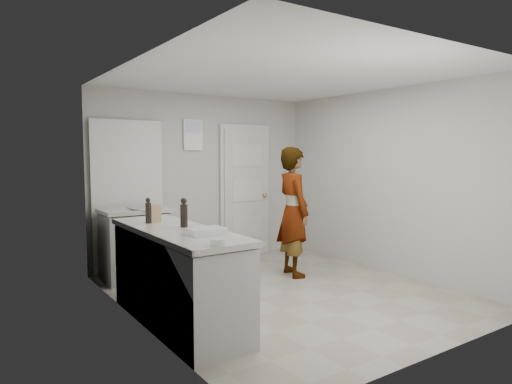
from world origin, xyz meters
TOP-DOWN VIEW (x-y plane):
  - ground at (0.00, 0.00)m, footprint 4.00×4.00m
  - room_shell at (-0.17, 1.95)m, footprint 4.00×4.00m
  - main_counter at (-1.45, -0.20)m, footprint 0.64×1.96m
  - side_counter at (-1.25, 1.55)m, footprint 0.84×0.61m
  - person at (0.57, 0.56)m, footprint 0.54×0.70m
  - cake_mix_box at (-1.48, 0.27)m, footprint 0.12×0.06m
  - spice_jar at (-1.42, 0.35)m, footprint 0.05×0.05m
  - oil_cruet_a at (-1.36, -0.17)m, footprint 0.07×0.07m
  - oil_cruet_b at (-1.55, 0.26)m, footprint 0.06×0.06m
  - baking_dish at (-1.36, -0.63)m, footprint 0.32×0.23m
  - egg_bowl at (-1.50, -1.10)m, footprint 0.13×0.13m
  - papers at (-1.18, 1.41)m, footprint 0.34×0.38m

SIDE VIEW (x-z plane):
  - ground at x=0.00m, z-range 0.00..0.00m
  - main_counter at x=-1.45m, z-range -0.04..0.89m
  - side_counter at x=-1.25m, z-range -0.03..0.89m
  - person at x=0.57m, z-range 0.00..1.71m
  - papers at x=-1.18m, z-range 0.93..0.93m
  - egg_bowl at x=-1.50m, z-range 0.93..0.97m
  - baking_dish at x=-1.36m, z-range 0.92..0.98m
  - spice_jar at x=-1.42m, z-range 0.93..1.00m
  - cake_mix_box at x=-1.48m, z-range 0.93..1.11m
  - room_shell at x=-0.17m, z-range -0.98..3.02m
  - oil_cruet_b at x=-1.55m, z-range 0.92..1.18m
  - oil_cruet_a at x=-1.36m, z-range 0.92..1.20m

